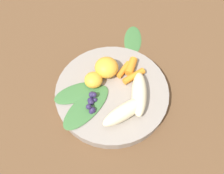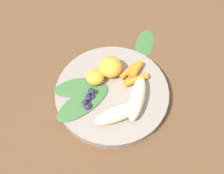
{
  "view_description": "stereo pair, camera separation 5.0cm",
  "coord_description": "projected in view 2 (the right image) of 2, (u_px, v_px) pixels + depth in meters",
  "views": [
    {
      "loc": [
        -0.17,
        -0.2,
        0.46
      ],
      "look_at": [
        0.0,
        0.0,
        0.04
      ],
      "focal_mm": 35.24,
      "sensor_mm": 36.0,
      "label": 1
    },
    {
      "loc": [
        -0.13,
        -0.23,
        0.46
      ],
      "look_at": [
        0.0,
        0.0,
        0.04
      ],
      "focal_mm": 35.24,
      "sensor_mm": 36.0,
      "label": 2
    }
  ],
  "objects": [
    {
      "name": "carrot_front",
      "position": [
        136.0,
        80.0,
        0.52
      ],
      "size": [
        0.06,
        0.02,
        0.02
      ],
      "primitive_type": "cylinder",
      "rotation": [
        0.0,
        1.57,
        6.2
      ],
      "color": "orange",
      "rests_on": "bowl"
    },
    {
      "name": "blueberry_pile",
      "position": [
        89.0,
        98.0,
        0.49
      ],
      "size": [
        0.04,
        0.05,
        0.02
      ],
      "color": "#2D234C",
      "rests_on": "bowl"
    },
    {
      "name": "orange_segment_far",
      "position": [
        110.0,
        67.0,
        0.52
      ],
      "size": [
        0.06,
        0.06,
        0.04
      ],
      "primitive_type": "ellipsoid",
      "color": "#F4A833",
      "rests_on": "bowl"
    },
    {
      "name": "orange_segment_near",
      "position": [
        95.0,
        77.0,
        0.51
      ],
      "size": [
        0.04,
        0.04,
        0.03
      ],
      "primitive_type": "ellipsoid",
      "color": "#F4A833",
      "rests_on": "bowl"
    },
    {
      "name": "kale_leaf_right",
      "position": [
        83.0,
        101.0,
        0.49
      ],
      "size": [
        0.14,
        0.08,
        0.0
      ],
      "primitive_type": "ellipsoid",
      "rotation": [
        0.0,
        0.0,
        9.63
      ],
      "color": "#3D7038",
      "rests_on": "bowl"
    },
    {
      "name": "carrot_mid_left",
      "position": [
        136.0,
        70.0,
        0.53
      ],
      "size": [
        0.05,
        0.04,
        0.02
      ],
      "primitive_type": "cylinder",
      "rotation": [
        0.0,
        1.57,
        6.85
      ],
      "color": "orange",
      "rests_on": "bowl"
    },
    {
      "name": "bowl",
      "position": [
        112.0,
        92.0,
        0.52
      ],
      "size": [
        0.26,
        0.26,
        0.03
      ],
      "primitive_type": "cylinder",
      "color": "gray",
      "rests_on": "ground_plane"
    },
    {
      "name": "banana_peeled_left",
      "position": [
        137.0,
        98.0,
        0.48
      ],
      "size": [
        0.1,
        0.1,
        0.03
      ],
      "primitive_type": "ellipsoid",
      "rotation": [
        0.0,
        0.0,
        7.09
      ],
      "color": "beige",
      "rests_on": "bowl"
    },
    {
      "name": "kale_leaf_stray",
      "position": [
        145.0,
        43.0,
        0.62
      ],
      "size": [
        0.11,
        0.11,
        0.01
      ],
      "primitive_type": "ellipsoid",
      "rotation": [
        0.0,
        0.0,
        0.79
      ],
      "color": "#3D7038",
      "rests_on": "ground_plane"
    },
    {
      "name": "carrot_mid_right",
      "position": [
        128.0,
        72.0,
        0.53
      ],
      "size": [
        0.05,
        0.03,
        0.01
      ],
      "primitive_type": "cylinder",
      "rotation": [
        0.0,
        1.57,
        6.59
      ],
      "color": "orange",
      "rests_on": "bowl"
    },
    {
      "name": "banana_peeled_right",
      "position": [
        119.0,
        113.0,
        0.46
      ],
      "size": [
        0.11,
        0.04,
        0.03
      ],
      "primitive_type": "ellipsoid",
      "rotation": [
        0.0,
        0.0,
        6.19
      ],
      "color": "beige",
      "rests_on": "bowl"
    },
    {
      "name": "kale_leaf_left",
      "position": [
        77.0,
        87.0,
        0.51
      ],
      "size": [
        0.11,
        0.07,
        0.0
      ],
      "primitive_type": "ellipsoid",
      "rotation": [
        0.0,
        0.0,
        9.14
      ],
      "color": "#3D7038",
      "rests_on": "bowl"
    },
    {
      "name": "ground_plane",
      "position": [
        112.0,
        95.0,
        0.53
      ],
      "size": [
        2.4,
        2.4,
        0.0
      ],
      "primitive_type": "plane",
      "color": "brown"
    }
  ]
}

